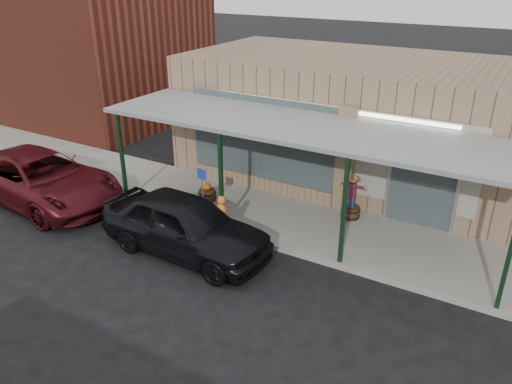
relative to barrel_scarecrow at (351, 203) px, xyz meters
The scene contains 10 objects.
ground 4.78m from the barrel_scarecrow, 104.12° to the right, with size 120.00×120.00×0.00m, color black.
sidewalk 1.62m from the barrel_scarecrow, 139.26° to the right, with size 40.00×3.20×0.15m, color gray.
storefront 4.03m from the barrel_scarecrow, 107.97° to the left, with size 12.00×6.25×4.20m.
awning 2.84m from the barrel_scarecrow, 138.18° to the right, with size 12.00×3.00×3.04m.
block_buildings_near 5.64m from the barrel_scarecrow, 79.54° to the left, with size 61.00×8.00×8.00m.
barrel_scarecrow is the anchor object (origin of this frame).
barrel_pumpkin 4.55m from the barrel_scarecrow, 165.08° to the right, with size 0.70×0.70×0.64m.
handicap_sign 4.43m from the barrel_scarecrow, 151.05° to the right, with size 0.32×0.05×1.52m.
parked_sedan 4.99m from the barrel_scarecrow, 129.80° to the right, with size 4.83×2.06×1.63m.
car_maroon 9.83m from the barrel_scarecrow, 158.14° to the right, with size 2.69×5.83×1.62m, color #4C0F16.
Camera 1 is at (5.41, -8.29, 7.09)m, focal length 35.00 mm.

